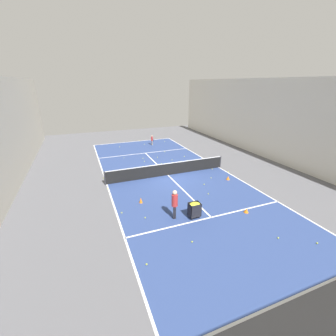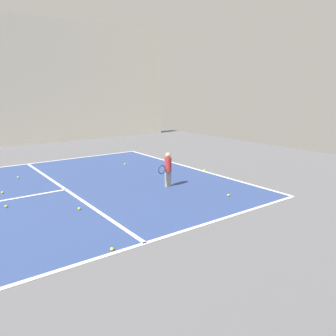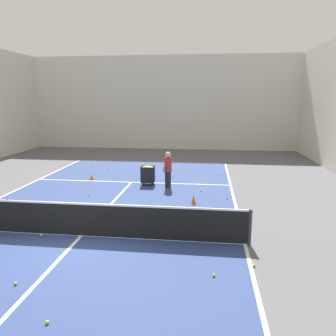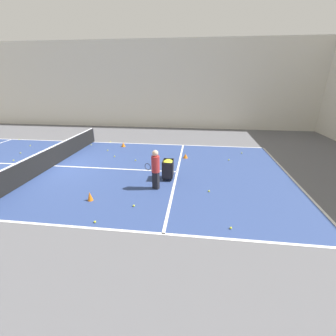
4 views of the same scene
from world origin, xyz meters
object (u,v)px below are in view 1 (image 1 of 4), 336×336
object	(u,v)px
training_cone_0	(228,178)
training_cone_1	(246,210)
ball_cart	(195,207)
player_near_baseline	(152,140)
tennis_net	(168,169)
coach_at_net	(175,202)

from	to	relation	value
training_cone_0	training_cone_1	distance (m)	4.52
ball_cart	training_cone_1	distance (m)	3.03
player_near_baseline	training_cone_0	world-z (taller)	player_near_baseline
tennis_net	training_cone_1	world-z (taller)	tennis_net
player_near_baseline	training_cone_1	distance (m)	15.69
training_cone_0	tennis_net	bearing A→B (deg)	-32.36
tennis_net	training_cone_1	distance (m)	6.91
coach_at_net	training_cone_1	size ratio (longest dim) A/B	6.15
ball_cart	training_cone_0	world-z (taller)	ball_cart
training_cone_0	coach_at_net	bearing A→B (deg)	29.09
player_near_baseline	coach_at_net	bearing A→B (deg)	-16.83
tennis_net	training_cone_0	bearing A→B (deg)	147.64
coach_at_net	ball_cart	distance (m)	1.10
tennis_net	training_cone_0	world-z (taller)	tennis_net
coach_at_net	ball_cart	world-z (taller)	coach_at_net
player_near_baseline	training_cone_0	bearing A→B (deg)	7.32
ball_cart	training_cone_1	xyz separation A→B (m)	(-2.92, 0.62, -0.49)
player_near_baseline	coach_at_net	size ratio (longest dim) A/B	0.69
coach_at_net	training_cone_0	distance (m)	6.55
coach_at_net	training_cone_0	size ratio (longest dim) A/B	5.80
training_cone_0	training_cone_1	world-z (taller)	training_cone_0
tennis_net	player_near_baseline	size ratio (longest dim) A/B	8.54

